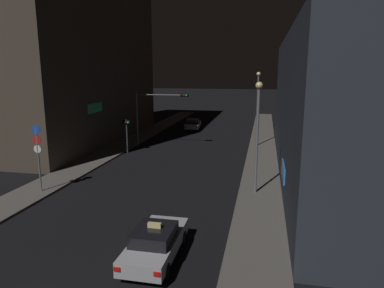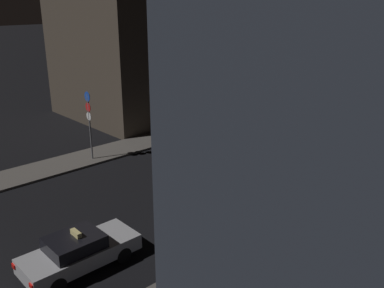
{
  "view_description": "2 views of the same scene",
  "coord_description": "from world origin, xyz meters",
  "px_view_note": "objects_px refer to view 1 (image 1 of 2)",
  "views": [
    {
      "loc": [
        7.21,
        -7.37,
        7.67
      ],
      "look_at": [
        2.53,
        14.99,
        2.89
      ],
      "focal_mm": 32.46,
      "sensor_mm": 36.0,
      "label": 1
    },
    {
      "loc": [
        15.97,
        -0.98,
        9.76
      ],
      "look_at": [
        0.05,
        13.84,
        2.23
      ],
      "focal_mm": 39.63,
      "sensor_mm": 36.0,
      "label": 2
    }
  ],
  "objects_px": {
    "taxi": "(155,242)",
    "traffic_light_left_kerb": "(126,129)",
    "sign_pole_left": "(38,151)",
    "far_car": "(193,124)",
    "street_lamp_near_block": "(258,123)",
    "traffic_light_overhead": "(156,108)",
    "street_lamp_far_block": "(258,101)"
  },
  "relations": [
    {
      "from": "traffic_light_overhead",
      "to": "far_car",
      "type": "bearing_deg",
      "value": 83.41
    },
    {
      "from": "traffic_light_left_kerb",
      "to": "street_lamp_near_block",
      "type": "bearing_deg",
      "value": -36.55
    },
    {
      "from": "traffic_light_left_kerb",
      "to": "street_lamp_far_block",
      "type": "distance_m",
      "value": 13.34
    },
    {
      "from": "street_lamp_far_block",
      "to": "far_car",
      "type": "bearing_deg",
      "value": 132.25
    },
    {
      "from": "taxi",
      "to": "street_lamp_far_block",
      "type": "bearing_deg",
      "value": 81.44
    },
    {
      "from": "far_car",
      "to": "street_lamp_far_block",
      "type": "height_order",
      "value": "street_lamp_far_block"
    },
    {
      "from": "taxi",
      "to": "street_lamp_near_block",
      "type": "height_order",
      "value": "street_lamp_near_block"
    },
    {
      "from": "traffic_light_overhead",
      "to": "taxi",
      "type": "bearing_deg",
      "value": -72.67
    },
    {
      "from": "taxi",
      "to": "traffic_light_left_kerb",
      "type": "relative_size",
      "value": 1.38
    },
    {
      "from": "far_car",
      "to": "sign_pole_left",
      "type": "bearing_deg",
      "value": -99.73
    },
    {
      "from": "street_lamp_near_block",
      "to": "street_lamp_far_block",
      "type": "xyz_separation_m",
      "value": [
        -0.35,
        14.38,
        0.16
      ]
    },
    {
      "from": "sign_pole_left",
      "to": "street_lamp_near_block",
      "type": "xyz_separation_m",
      "value": [
        13.5,
        2.56,
        1.8
      ]
    },
    {
      "from": "traffic_light_overhead",
      "to": "sign_pole_left",
      "type": "distance_m",
      "value": 15.03
    },
    {
      "from": "traffic_light_left_kerb",
      "to": "sign_pole_left",
      "type": "xyz_separation_m",
      "value": [
        -1.09,
        -11.75,
        0.42
      ]
    },
    {
      "from": "far_car",
      "to": "traffic_light_overhead",
      "type": "bearing_deg",
      "value": -96.59
    },
    {
      "from": "taxi",
      "to": "traffic_light_left_kerb",
      "type": "height_order",
      "value": "traffic_light_left_kerb"
    },
    {
      "from": "sign_pole_left",
      "to": "taxi",
      "type": "bearing_deg",
      "value": -32.63
    },
    {
      "from": "far_car",
      "to": "taxi",
      "type": "bearing_deg",
      "value": -81.05
    },
    {
      "from": "traffic_light_left_kerb",
      "to": "street_lamp_far_block",
      "type": "bearing_deg",
      "value": 23.3
    },
    {
      "from": "far_car",
      "to": "sign_pole_left",
      "type": "distance_m",
      "value": 26.89
    },
    {
      "from": "far_car",
      "to": "street_lamp_near_block",
      "type": "bearing_deg",
      "value": -69.42
    },
    {
      "from": "street_lamp_far_block",
      "to": "sign_pole_left",
      "type": "bearing_deg",
      "value": -127.82
    },
    {
      "from": "taxi",
      "to": "street_lamp_near_block",
      "type": "bearing_deg",
      "value": 66.36
    },
    {
      "from": "far_car",
      "to": "traffic_light_overhead",
      "type": "height_order",
      "value": "traffic_light_overhead"
    },
    {
      "from": "taxi",
      "to": "sign_pole_left",
      "type": "relative_size",
      "value": 1.04
    },
    {
      "from": "taxi",
      "to": "traffic_light_left_kerb",
      "type": "bearing_deg",
      "value": 115.54
    },
    {
      "from": "far_car",
      "to": "sign_pole_left",
      "type": "relative_size",
      "value": 1.07
    },
    {
      "from": "far_car",
      "to": "sign_pole_left",
      "type": "height_order",
      "value": "sign_pole_left"
    },
    {
      "from": "traffic_light_overhead",
      "to": "sign_pole_left",
      "type": "height_order",
      "value": "traffic_light_overhead"
    },
    {
      "from": "street_lamp_near_block",
      "to": "street_lamp_far_block",
      "type": "bearing_deg",
      "value": 91.38
    },
    {
      "from": "far_car",
      "to": "street_lamp_far_block",
      "type": "distance_m",
      "value": 13.42
    },
    {
      "from": "traffic_light_overhead",
      "to": "street_lamp_near_block",
      "type": "height_order",
      "value": "street_lamp_near_block"
    }
  ]
}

